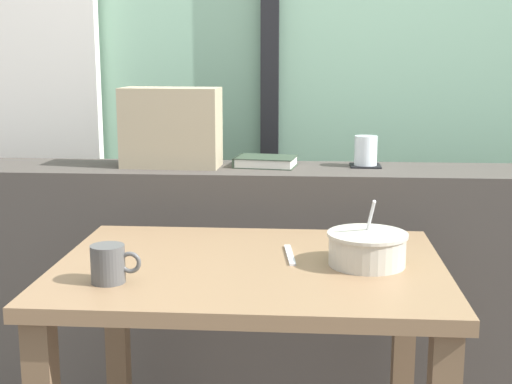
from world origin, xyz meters
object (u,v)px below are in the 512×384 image
object	(u,v)px
breakfast_table	(250,309)
ceramic_mug	(109,264)
coaster_square	(365,166)
closed_book	(265,161)
juice_glass	(366,152)
soup_bowl	(367,249)
fork_utensil	(290,255)
throw_pillow	(171,128)

from	to	relation	value
breakfast_table	ceramic_mug	xyz separation A→B (m)	(-0.30, -0.17, 0.16)
coaster_square	closed_book	bearing A→B (deg)	-176.19
coaster_square	closed_book	distance (m)	0.33
juice_glass	closed_book	world-z (taller)	juice_glass
juice_glass	soup_bowl	bearing A→B (deg)	-93.75
closed_book	ceramic_mug	bearing A→B (deg)	-109.11
closed_book	soup_bowl	bearing A→B (deg)	-67.00
breakfast_table	fork_utensil	world-z (taller)	fork_utensil
fork_utensil	ceramic_mug	bearing A→B (deg)	-155.46
throw_pillow	fork_utensil	size ratio (longest dim) A/B	1.88
soup_bowl	fork_utensil	bearing A→B (deg)	161.45
juice_glass	fork_utensil	world-z (taller)	juice_glass
breakfast_table	coaster_square	size ratio (longest dim) A/B	9.37
closed_book	soup_bowl	xyz separation A→B (m)	(0.29, -0.67, -0.11)
fork_utensil	closed_book	bearing A→B (deg)	92.81
coaster_square	fork_utensil	xyz separation A→B (m)	(-0.23, -0.63, -0.13)
coaster_square	ceramic_mug	bearing A→B (deg)	-125.71
throw_pillow	closed_book	bearing A→B (deg)	5.27
breakfast_table	throw_pillow	bearing A→B (deg)	115.70
coaster_square	throw_pillow	world-z (taller)	throw_pillow
juice_glass	ceramic_mug	world-z (taller)	juice_glass
coaster_square	juice_glass	distance (m)	0.05
coaster_square	fork_utensil	distance (m)	0.69
closed_book	soup_bowl	size ratio (longest dim) A/B	1.11
closed_book	soup_bowl	distance (m)	0.74
juice_glass	closed_book	xyz separation A→B (m)	(-0.33, -0.02, -0.03)
fork_utensil	juice_glass	bearing A→B (deg)	63.43
breakfast_table	fork_utensil	size ratio (longest dim) A/B	5.51
juice_glass	ceramic_mug	bearing A→B (deg)	-125.71
breakfast_table	coaster_square	bearing A→B (deg)	65.04
throw_pillow	fork_utensil	bearing A→B (deg)	-55.00
breakfast_table	fork_utensil	distance (m)	0.17
breakfast_table	throw_pillow	size ratio (longest dim) A/B	2.93
juice_glass	throw_pillow	world-z (taller)	throw_pillow
juice_glass	soup_bowl	xyz separation A→B (m)	(-0.05, -0.70, -0.14)
soup_bowl	ceramic_mug	bearing A→B (deg)	-163.28
closed_book	throw_pillow	size ratio (longest dim) A/B	0.67
throw_pillow	soup_bowl	size ratio (longest dim) A/B	1.66
juice_glass	throw_pillow	distance (m)	0.65
soup_bowl	fork_utensil	distance (m)	0.20
juice_glass	fork_utensil	distance (m)	0.70
ceramic_mug	soup_bowl	bearing A→B (deg)	16.72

